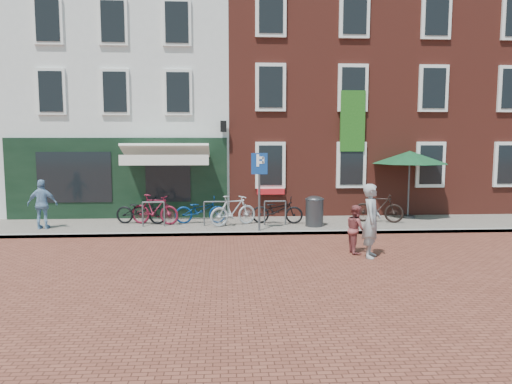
{
  "coord_description": "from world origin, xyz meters",
  "views": [
    {
      "loc": [
        -1.14,
        -14.62,
        2.96
      ],
      "look_at": [
        -0.15,
        1.02,
        1.23
      ],
      "focal_mm": 33.94,
      "sensor_mm": 36.0,
      "label": 1
    }
  ],
  "objects": [
    {
      "name": "parasol",
      "position": [
        5.49,
        2.4,
        2.39
      ],
      "size": [
        2.74,
        2.74,
        2.53
      ],
      "color": "#4C4C4F",
      "rests_on": "sidewalk"
    },
    {
      "name": "building_brick_right",
      "position": [
        8.0,
        7.0,
        5.0
      ],
      "size": [
        6.0,
        8.0,
        10.0
      ],
      "primitive_type": "cube",
      "color": "maroon",
      "rests_on": "ground"
    },
    {
      "name": "sidewalk",
      "position": [
        1.0,
        1.5,
        0.05
      ],
      "size": [
        24.0,
        3.0,
        0.1
      ],
      "primitive_type": "cube",
      "color": "slate",
      "rests_on": "ground"
    },
    {
      "name": "cafe_person",
      "position": [
        -6.96,
        1.0,
        0.89
      ],
      "size": [
        0.93,
        0.39,
        1.58
      ],
      "primitive_type": "imported",
      "rotation": [
        0.0,
        0.0,
        3.15
      ],
      "color": "#7295B9",
      "rests_on": "sidewalk"
    },
    {
      "name": "parking_sign",
      "position": [
        -0.09,
        0.24,
        1.77
      ],
      "size": [
        0.5,
        0.08,
        2.43
      ],
      "color": "#4C4C4F",
      "rests_on": "sidewalk"
    },
    {
      "name": "bicycle_4",
      "position": [
        0.6,
        1.51,
        0.55
      ],
      "size": [
        1.8,
        0.85,
        0.91
      ],
      "primitive_type": "imported",
      "rotation": [
        0.0,
        0.0,
        1.43
      ],
      "color": "black",
      "rests_on": "sidewalk"
    },
    {
      "name": "bicycle_0",
      "position": [
        -4.0,
        1.74,
        0.55
      ],
      "size": [
        1.81,
        0.89,
        0.91
      ],
      "primitive_type": "imported",
      "rotation": [
        0.0,
        0.0,
        1.4
      ],
      "color": "black",
      "rests_on": "sidewalk"
    },
    {
      "name": "building_brick_mid",
      "position": [
        2.0,
        7.0,
        5.0
      ],
      "size": [
        6.0,
        8.0,
        10.0
      ],
      "primitive_type": "cube",
      "color": "maroon",
      "rests_on": "ground"
    },
    {
      "name": "building_stucco",
      "position": [
        -5.0,
        7.0,
        4.5
      ],
      "size": [
        8.0,
        8.0,
        9.0
      ],
      "primitive_type": "cube",
      "color": "silver",
      "rests_on": "ground"
    },
    {
      "name": "litter_bin",
      "position": [
        1.77,
        0.94,
        0.65
      ],
      "size": [
        0.58,
        0.58,
        1.07
      ],
      "color": "#39383B",
      "rests_on": "sidewalk"
    },
    {
      "name": "ground",
      "position": [
        0.0,
        0.0,
        0.0
      ],
      "size": [
        80.0,
        80.0,
        0.0
      ],
      "primitive_type": "plane",
      "color": "brown"
    },
    {
      "name": "bicycle_5",
      "position": [
        4.11,
        1.52,
        0.6
      ],
      "size": [
        1.74,
        1.01,
        1.01
      ],
      "primitive_type": "imported",
      "rotation": [
        0.0,
        0.0,
        1.23
      ],
      "color": "black",
      "rests_on": "sidewalk"
    },
    {
      "name": "boy",
      "position": [
        2.24,
        -2.44,
        0.63
      ],
      "size": [
        0.5,
        0.63,
        1.26
      ],
      "primitive_type": "imported",
      "rotation": [
        0.0,
        0.0,
        1.61
      ],
      "color": "brown",
      "rests_on": "ground"
    },
    {
      "name": "bicycle_2",
      "position": [
        -1.99,
        1.71,
        0.55
      ],
      "size": [
        1.76,
        0.68,
        0.91
      ],
      "primitive_type": "imported",
      "rotation": [
        0.0,
        0.0,
        1.62
      ],
      "color": "navy",
      "rests_on": "sidewalk"
    },
    {
      "name": "woman",
      "position": [
        2.49,
        -2.93,
        0.93
      ],
      "size": [
        0.66,
        0.79,
        1.85
      ],
      "primitive_type": "imported",
      "rotation": [
        0.0,
        0.0,
        1.19
      ],
      "color": "gray",
      "rests_on": "ground"
    },
    {
      "name": "bicycle_3",
      "position": [
        -0.89,
        1.19,
        0.6
      ],
      "size": [
        1.71,
        1.18,
        1.01
      ],
      "primitive_type": "imported",
      "rotation": [
        0.0,
        0.0,
        2.04
      ],
      "color": "#ADAEB0",
      "rests_on": "sidewalk"
    },
    {
      "name": "bicycle_1",
      "position": [
        -3.52,
        1.6,
        0.6
      ],
      "size": [
        1.75,
        0.92,
        1.01
      ],
      "primitive_type": "imported",
      "rotation": [
        0.0,
        0.0,
        1.29
      ],
      "color": "maroon",
      "rests_on": "sidewalk"
    }
  ]
}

